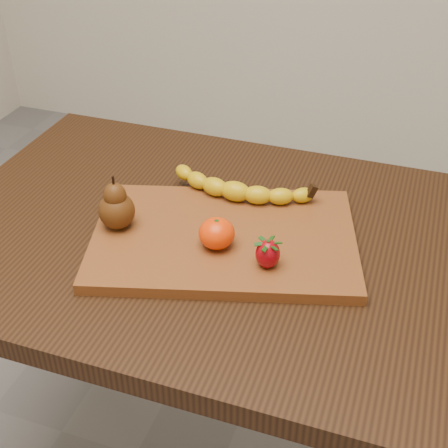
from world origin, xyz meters
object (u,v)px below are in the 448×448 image
(table, at_px, (213,274))
(mandarin, at_px, (217,233))
(pear, at_px, (116,202))
(cutting_board, at_px, (224,238))

(table, relative_size, mandarin, 16.54)
(pear, bearing_deg, mandarin, 0.38)
(pear, distance_m, mandarin, 0.18)
(cutting_board, xyz_separation_m, pear, (-0.18, -0.04, 0.06))
(table, bearing_deg, cutting_board, -40.21)
(table, xyz_separation_m, pear, (-0.15, -0.06, 0.17))
(cutting_board, bearing_deg, pear, 175.98)
(table, relative_size, pear, 10.17)
(cutting_board, bearing_deg, mandarin, -105.79)
(cutting_board, relative_size, pear, 4.58)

